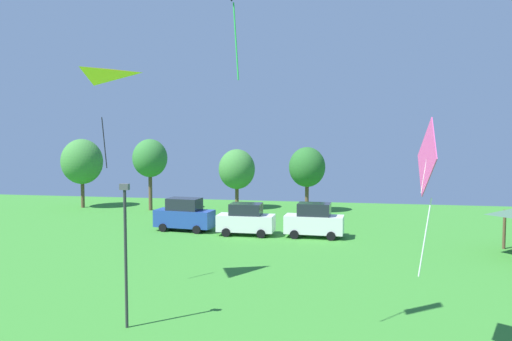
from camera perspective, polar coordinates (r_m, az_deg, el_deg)
kite_flying_0 at (r=27.68m, az=-16.62°, el=6.59°), size 2.65×2.95×3.46m
kite_flying_5 at (r=18.46m, az=17.54°, el=0.87°), size 0.42×2.61×5.26m
parked_car_leftmost at (r=42.59m, az=-7.55°, el=-4.66°), size 4.74×2.36×2.57m
parked_car_second_from_left at (r=40.51m, az=-1.07°, el=-5.19°), size 4.22×2.03×2.39m
parked_car_third_from_left at (r=39.89m, az=6.13°, el=-5.28°), size 4.33×2.12×2.52m
light_post_0 at (r=22.05m, az=-13.57°, el=-7.77°), size 0.36×0.20×5.74m
treeline_tree_0 at (r=57.36m, az=-17.85°, el=0.89°), size 4.14×4.14×6.96m
treeline_tree_1 at (r=53.78m, az=-11.10°, el=1.25°), size 3.38×3.38×6.98m
treeline_tree_2 at (r=53.56m, az=-2.03°, el=0.12°), size 3.60×3.60×5.97m
treeline_tree_3 at (r=51.77m, az=5.40°, el=0.34°), size 3.46×3.46×6.23m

